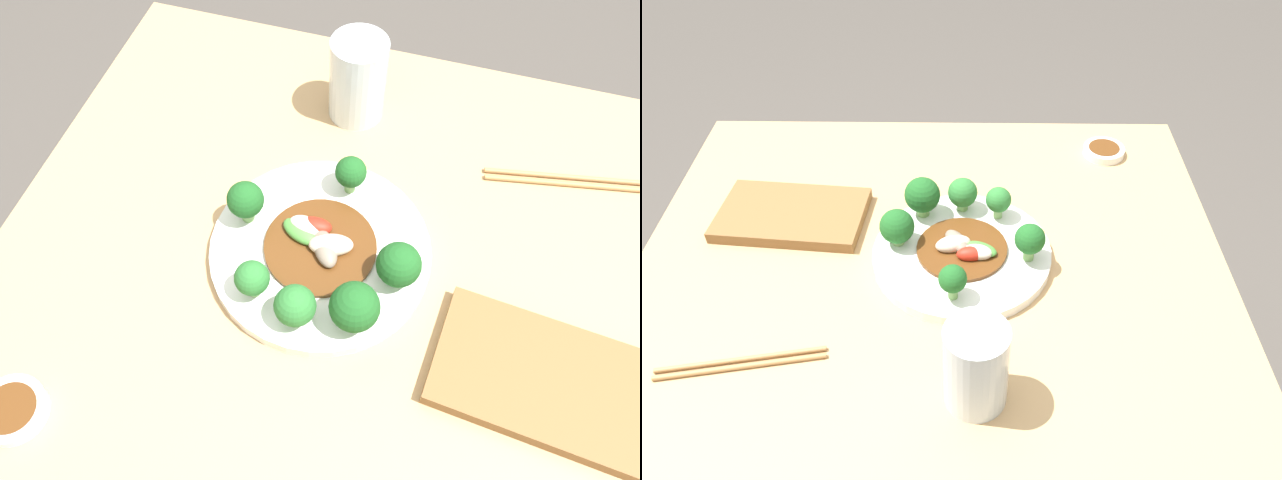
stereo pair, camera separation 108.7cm
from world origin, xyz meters
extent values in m
plane|color=#4C4742|center=(0.00, 0.00, 0.00)|extent=(8.00, 8.00, 0.00)
cube|color=tan|center=(0.00, 0.00, 0.37)|extent=(0.91, 0.79, 0.73)
cylinder|color=white|center=(-0.05, 0.00, 0.74)|extent=(0.28, 0.28, 0.02)
cylinder|color=#7AAD5B|center=(-0.05, -0.10, 0.76)|extent=(0.02, 0.02, 0.01)
sphere|color=#2D7533|center=(-0.05, -0.10, 0.78)|extent=(0.05, 0.05, 0.05)
cylinder|color=#70A356|center=(-0.15, 0.02, 0.76)|extent=(0.02, 0.02, 0.02)
sphere|color=#1E5B23|center=(-0.15, 0.02, 0.79)|extent=(0.05, 0.05, 0.05)
cylinder|color=#70A356|center=(-0.04, 0.10, 0.76)|extent=(0.01, 0.01, 0.02)
sphere|color=#1E5B23|center=(-0.04, 0.10, 0.79)|extent=(0.04, 0.04, 0.04)
cylinder|color=#7AAD5B|center=(0.02, -0.09, 0.76)|extent=(0.02, 0.02, 0.02)
sphere|color=#1E5B23|center=(0.02, -0.09, 0.79)|extent=(0.06, 0.06, 0.06)
cylinder|color=#89B76B|center=(0.05, -0.02, 0.76)|extent=(0.02, 0.02, 0.01)
sphere|color=#1E5B23|center=(0.05, -0.02, 0.78)|extent=(0.05, 0.05, 0.05)
cylinder|color=#89B76B|center=(-0.10, -0.08, 0.76)|extent=(0.01, 0.01, 0.02)
sphere|color=#2D7533|center=(-0.10, -0.08, 0.78)|extent=(0.04, 0.04, 0.04)
cylinder|color=#5B3314|center=(-0.05, 0.00, 0.75)|extent=(0.14, 0.14, 0.01)
ellipsoid|color=red|center=(-0.06, 0.02, 0.76)|extent=(0.05, 0.03, 0.02)
ellipsoid|color=silver|center=(-0.07, 0.02, 0.76)|extent=(0.05, 0.03, 0.02)
ellipsoid|color=#4C933D|center=(-0.08, 0.01, 0.76)|extent=(0.06, 0.05, 0.02)
ellipsoid|color=beige|center=(-0.03, 0.00, 0.76)|extent=(0.06, 0.04, 0.02)
ellipsoid|color=gray|center=(-0.04, -0.01, 0.76)|extent=(0.05, 0.06, 0.02)
cylinder|color=silver|center=(-0.07, 0.25, 0.79)|extent=(0.08, 0.08, 0.13)
cylinder|color=#AD7F4C|center=(0.24, 0.21, 0.74)|extent=(0.22, 0.05, 0.01)
cylinder|color=#AD7F4C|center=(0.24, 0.20, 0.74)|extent=(0.22, 0.05, 0.01)
cylinder|color=white|center=(-0.31, -0.29, 0.74)|extent=(0.08, 0.08, 0.01)
cylinder|color=#5B3314|center=(-0.31, -0.29, 0.75)|extent=(0.06, 0.06, 0.00)
cube|color=brown|center=(0.24, -0.09, 0.74)|extent=(0.25, 0.16, 0.02)
camera|label=1|loc=(0.07, -0.38, 1.41)|focal=35.00mm
camera|label=2|loc=(-0.06, 0.70, 1.41)|focal=35.00mm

